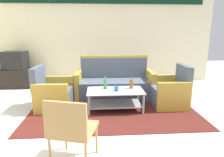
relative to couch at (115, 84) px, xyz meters
The scene contains 13 objects.
ground_plane 1.54m from the couch, 97.41° to the right, with size 14.00×14.00×0.00m, color silver.
wall_back 1.95m from the couch, 97.11° to the left, with size 6.52×0.19×2.80m.
rug 0.77m from the couch, 97.80° to the right, with size 3.23×2.20×0.01m, color #511E19.
couch is the anchor object (origin of this frame).
armchair_left 1.43m from the couch, 155.54° to the right, with size 0.72×0.78×0.85m.
armchair_right 1.27m from the couch, 29.35° to the right, with size 0.70×0.76×0.85m.
coffee_table 0.79m from the couch, 93.70° to the right, with size 1.10×0.60×0.40m.
bottle_brown 0.76m from the couch, 67.43° to the right, with size 0.07×0.07×0.23m.
bottle_green 0.75m from the couch, 109.72° to the right, with size 0.07×0.07×0.27m.
cup 0.86m from the couch, 92.33° to the right, with size 0.08×0.08×0.10m, color #2659A5.
tv_stand 2.85m from the couch, 158.30° to the left, with size 0.80×0.50×0.52m, color black.
television 2.89m from the couch, 158.25° to the left, with size 0.63×0.49×0.48m.
wicker_chair 2.54m from the couch, 105.92° to the right, with size 0.59×0.59×0.84m.
Camera 1 is at (-0.18, -3.00, 1.55)m, focal length 31.81 mm.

